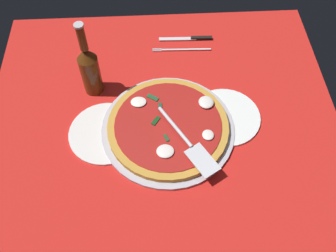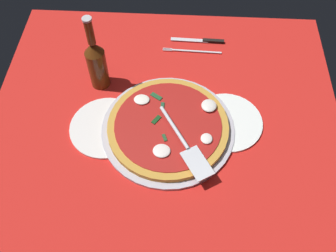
{
  "view_description": "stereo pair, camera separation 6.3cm",
  "coord_description": "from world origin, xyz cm",
  "px_view_note": "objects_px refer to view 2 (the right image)",
  "views": [
    {
      "loc": [
        1.94,
        56.47,
        87.93
      ],
      "look_at": [
        -1.2,
        -1.29,
        2.37
      ],
      "focal_mm": 39.93,
      "sensor_mm": 36.0,
      "label": 1
    },
    {
      "loc": [
        -4.36,
        56.47,
        87.93
      ],
      "look_at": [
        -1.2,
        -1.29,
        2.37
      ],
      "focal_mm": 39.93,
      "sensor_mm": 36.0,
      "label": 2
    }
  ],
  "objects_px": {
    "dinner_plate_left": "(227,122)",
    "pizza_server": "(185,144)",
    "pizza": "(168,126)",
    "dinner_plate_right": "(106,127)",
    "beer_bottle": "(97,62)",
    "place_setting_near": "(197,46)"
  },
  "relations": [
    {
      "from": "dinner_plate_right",
      "to": "beer_bottle",
      "type": "bearing_deg",
      "value": -76.23
    },
    {
      "from": "dinner_plate_left",
      "to": "dinner_plate_right",
      "type": "relative_size",
      "value": 0.98
    },
    {
      "from": "dinner_plate_left",
      "to": "dinner_plate_right",
      "type": "xyz_separation_m",
      "value": [
        0.34,
        0.04,
        0.0
      ]
    },
    {
      "from": "pizza_server",
      "to": "pizza",
      "type": "bearing_deg",
      "value": -177.84
    },
    {
      "from": "pizza",
      "to": "beer_bottle",
      "type": "height_order",
      "value": "beer_bottle"
    },
    {
      "from": "place_setting_near",
      "to": "beer_bottle",
      "type": "height_order",
      "value": "beer_bottle"
    },
    {
      "from": "dinner_plate_left",
      "to": "pizza",
      "type": "relative_size",
      "value": 0.6
    },
    {
      "from": "pizza",
      "to": "dinner_plate_left",
      "type": "bearing_deg",
      "value": -168.39
    },
    {
      "from": "pizza_server",
      "to": "beer_bottle",
      "type": "distance_m",
      "value": 0.35
    },
    {
      "from": "pizza",
      "to": "dinner_plate_right",
      "type": "bearing_deg",
      "value": 0.94
    },
    {
      "from": "pizza_server",
      "to": "beer_bottle",
      "type": "bearing_deg",
      "value": -162.56
    },
    {
      "from": "pizza_server",
      "to": "place_setting_near",
      "type": "height_order",
      "value": "pizza_server"
    },
    {
      "from": "pizza",
      "to": "pizza_server",
      "type": "bearing_deg",
      "value": 123.27
    },
    {
      "from": "beer_bottle",
      "to": "dinner_plate_right",
      "type": "bearing_deg",
      "value": 103.77
    },
    {
      "from": "dinner_plate_right",
      "to": "place_setting_near",
      "type": "distance_m",
      "value": 0.42
    },
    {
      "from": "dinner_plate_right",
      "to": "pizza",
      "type": "relative_size",
      "value": 0.61
    },
    {
      "from": "dinner_plate_right",
      "to": "beer_bottle",
      "type": "height_order",
      "value": "beer_bottle"
    },
    {
      "from": "dinner_plate_left",
      "to": "place_setting_near",
      "type": "xyz_separation_m",
      "value": [
        0.09,
        -0.3,
        -0.0
      ]
    },
    {
      "from": "dinner_plate_left",
      "to": "pizza_server",
      "type": "bearing_deg",
      "value": 41.72
    },
    {
      "from": "dinner_plate_left",
      "to": "place_setting_near",
      "type": "height_order",
      "value": "place_setting_near"
    },
    {
      "from": "dinner_plate_right",
      "to": "beer_bottle",
      "type": "distance_m",
      "value": 0.19
    },
    {
      "from": "dinner_plate_right",
      "to": "pizza",
      "type": "bearing_deg",
      "value": -179.06
    }
  ]
}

